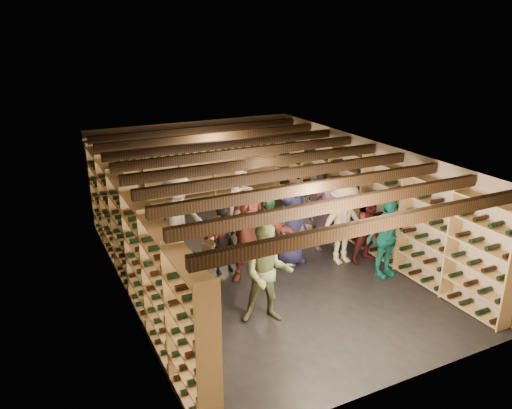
{
  "coord_description": "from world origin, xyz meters",
  "views": [
    {
      "loc": [
        -4.2,
        -8.27,
        4.73
      ],
      "look_at": [
        -0.02,
        0.2,
        1.34
      ],
      "focal_mm": 35.0,
      "sensor_mm": 36.0,
      "label": 1
    }
  ],
  "objects": [
    {
      "name": "crate_loose",
      "position": [
        1.76,
        1.3,
        0.09
      ],
      "size": [
        0.55,
        0.41,
        0.17
      ],
      "primitive_type": "cube",
      "rotation": [
        0.0,
        0.0,
        0.17
      ],
      "color": "tan",
      "rests_on": "ground"
    },
    {
      "name": "wine_rack_back",
      "position": [
        0.0,
        3.83,
        1.07
      ],
      "size": [
        4.7,
        0.3,
        2.15
      ],
      "color": "#A58350",
      "rests_on": "ground"
    },
    {
      "name": "person_3",
      "position": [
        1.67,
        -0.49,
        0.87
      ],
      "size": [
        1.14,
        0.67,
        1.75
      ],
      "primitive_type": "imported",
      "rotation": [
        0.0,
        0.0,
        0.02
      ],
      "color": "#C3BC96",
      "rests_on": "ground"
    },
    {
      "name": "person_7",
      "position": [
        -0.03,
        0.82,
        0.94
      ],
      "size": [
        0.77,
        0.59,
        1.88
      ],
      "primitive_type": "imported",
      "rotation": [
        0.0,
        0.0,
        -0.21
      ],
      "color": "gray",
      "rests_on": "ground"
    },
    {
      "name": "ceiling",
      "position": [
        0.0,
        0.0,
        2.4
      ],
      "size": [
        5.5,
        8.0,
        0.01
      ],
      "primitive_type": "cube",
      "color": "beige",
      "rests_on": "walls"
    },
    {
      "name": "person_4",
      "position": [
        2.05,
        -1.35,
        0.81
      ],
      "size": [
        0.97,
        0.44,
        1.62
      ],
      "primitive_type": "imported",
      "rotation": [
        0.0,
        0.0,
        0.05
      ],
      "color": "#126E63",
      "rests_on": "ground"
    },
    {
      "name": "walls",
      "position": [
        0.0,
        0.0,
        1.2
      ],
      "size": [
        5.52,
        8.02,
        2.4
      ],
      "color": "tan",
      "rests_on": "ground"
    },
    {
      "name": "person_10",
      "position": [
        0.14,
        -0.03,
        0.76
      ],
      "size": [
        0.93,
        0.46,
        1.53
      ],
      "primitive_type": "imported",
      "rotation": [
        0.0,
        0.0,
        0.1
      ],
      "color": "#21482B",
      "rests_on": "ground"
    },
    {
      "name": "person_6",
      "position": [
        0.68,
        -0.05,
        0.87
      ],
      "size": [
        1.0,
        0.83,
        1.74
      ],
      "primitive_type": "imported",
      "rotation": [
        0.0,
        0.0,
        0.38
      ],
      "color": "#1E2049",
      "rests_on": "ground"
    },
    {
      "name": "person_9",
      "position": [
        -1.38,
        1.14,
        0.95
      ],
      "size": [
        1.4,
        1.07,
        1.91
      ],
      "primitive_type": "imported",
      "rotation": [
        0.0,
        0.0,
        0.33
      ],
      "color": "#B1B0A2",
      "rests_on": "ground"
    },
    {
      "name": "person_1",
      "position": [
        -0.73,
        0.19,
        0.74
      ],
      "size": [
        0.58,
        0.42,
        1.48
      ],
      "primitive_type": "imported",
      "rotation": [
        0.0,
        0.0,
        0.13
      ],
      "color": "black",
      "rests_on": "ground"
    },
    {
      "name": "person_8",
      "position": [
        2.18,
        -0.71,
        0.77
      ],
      "size": [
        0.79,
        0.64,
        1.55
      ],
      "primitive_type": "imported",
      "rotation": [
        0.0,
        0.0,
        0.08
      ],
      "color": "#431415",
      "rests_on": "ground"
    },
    {
      "name": "wine_rack_right",
      "position": [
        2.57,
        0.0,
        1.08
      ],
      "size": [
        0.32,
        7.5,
        2.15
      ],
      "color": "#A58350",
      "rests_on": "ground"
    },
    {
      "name": "crate_stack_right",
      "position": [
        -0.47,
        1.3,
        0.17
      ],
      "size": [
        0.58,
        0.49,
        0.34
      ],
      "rotation": [
        0.0,
        0.0,
        0.36
      ],
      "color": "tan",
      "rests_on": "ground"
    },
    {
      "name": "wine_rack_left",
      "position": [
        -2.57,
        0.0,
        1.08
      ],
      "size": [
        0.32,
        7.5,
        2.15
      ],
      "color": "#A58350",
      "rests_on": "ground"
    },
    {
      "name": "ceiling_joists",
      "position": [
        0.0,
        0.0,
        2.26
      ],
      "size": [
        5.4,
        7.12,
        0.18
      ],
      "color": "black",
      "rests_on": "ground"
    },
    {
      "name": "person_11",
      "position": [
        1.78,
        0.31,
        0.8
      ],
      "size": [
        1.51,
        0.58,
        1.59
      ],
      "primitive_type": "imported",
      "rotation": [
        0.0,
        0.0,
        0.07
      ],
      "color": "#7B527C",
      "rests_on": "ground"
    },
    {
      "name": "person_2",
      "position": [
        -0.78,
        -1.76,
        0.88
      ],
      "size": [
        1.03,
        0.92,
        1.75
      ],
      "primitive_type": "imported",
      "rotation": [
        0.0,
        0.0,
        -0.36
      ],
      "color": "#55623D",
      "rests_on": "ground"
    },
    {
      "name": "crate_stack_left",
      "position": [
        0.21,
        1.3,
        0.26
      ],
      "size": [
        0.59,
        0.5,
        0.51
      ],
      "rotation": [
        0.0,
        0.0,
        -0.41
      ],
      "color": "tan",
      "rests_on": "ground"
    },
    {
      "name": "person_12",
      "position": [
        2.18,
        1.3,
        0.8
      ],
      "size": [
        0.8,
        0.53,
        1.61
      ],
      "primitive_type": "imported",
      "rotation": [
        0.0,
        0.0,
        0.02
      ],
      "color": "#2E2F33",
      "rests_on": "ground"
    },
    {
      "name": "person_5",
      "position": [
        -0.41,
        -0.26,
        0.93
      ],
      "size": [
        1.82,
        1.06,
        1.87
      ],
      "primitive_type": "imported",
      "rotation": [
        0.0,
        0.0,
        -0.31
      ],
      "color": "brown",
      "rests_on": "ground"
    },
    {
      "name": "person_0",
      "position": [
        -2.18,
        0.07,
        0.75
      ],
      "size": [
        0.8,
        0.6,
        1.5
      ],
      "primitive_type": "imported",
      "rotation": [
        0.0,
        0.0,
        -0.18
      ],
      "color": "black",
      "rests_on": "ground"
    },
    {
      "name": "ground",
      "position": [
        0.0,
        0.0,
        0.0
      ],
      "size": [
        8.0,
        8.0,
        0.0
      ],
      "primitive_type": "plane",
      "color": "black",
      "rests_on": "ground"
    }
  ]
}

